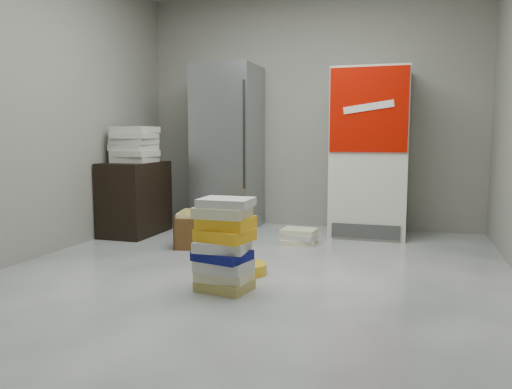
{
  "coord_description": "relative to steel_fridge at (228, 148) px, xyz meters",
  "views": [
    {
      "loc": [
        1.18,
        -3.43,
        1.08
      ],
      "look_at": [
        -0.11,
        0.7,
        0.58
      ],
      "focal_mm": 35.0,
      "sensor_mm": 36.0,
      "label": 1
    }
  ],
  "objects": [
    {
      "name": "wood_shelf",
      "position": [
        -0.83,
        -0.73,
        -0.55
      ],
      "size": [
        0.5,
        0.8,
        0.8
      ],
      "primitive_type": "cube",
      "color": "black",
      "rests_on": "ground"
    },
    {
      "name": "phonebook_stack_main",
      "position": [
        0.85,
        -2.36,
        -0.62
      ],
      "size": [
        0.43,
        0.37,
        0.66
      ],
      "rotation": [
        0.0,
        0.0,
        -0.13
      ],
      "color": "tan",
      "rests_on": "ground"
    },
    {
      "name": "supply_box_stack",
      "position": [
        -0.82,
        -0.73,
        0.04
      ],
      "size": [
        0.45,
        0.44,
        0.39
      ],
      "color": "silver",
      "rests_on": "wood_shelf"
    },
    {
      "name": "bucket_lid",
      "position": [
        0.87,
        -1.9,
        -0.91
      ],
      "size": [
        0.41,
        0.41,
        0.08
      ],
      "primitive_type": "cylinder",
      "rotation": [
        0.0,
        0.0,
        0.37
      ],
      "color": "gold",
      "rests_on": "ground"
    },
    {
      "name": "steel_fridge",
      "position": [
        0.0,
        0.0,
        0.0
      ],
      "size": [
        0.7,
        0.72,
        1.9
      ],
      "color": "#94969B",
      "rests_on": "ground"
    },
    {
      "name": "ground",
      "position": [
        0.9,
        -2.13,
        -0.95
      ],
      "size": [
        5.0,
        5.0,
        0.0
      ],
      "primitive_type": "plane",
      "color": "silver",
      "rests_on": "ground"
    },
    {
      "name": "coke_cooler",
      "position": [
        1.65,
        -0.01,
        -0.05
      ],
      "size": [
        0.8,
        0.73,
        1.8
      ],
      "color": "silver",
      "rests_on": "ground"
    },
    {
      "name": "phonebook_stack_side",
      "position": [
        1.02,
        -0.69,
        -0.87
      ],
      "size": [
        0.37,
        0.3,
        0.15
      ],
      "rotation": [
        0.0,
        0.0,
        0.02
      ],
      "color": "beige",
      "rests_on": "ground"
    },
    {
      "name": "cardboard_box",
      "position": [
        0.11,
        -1.09,
        -0.81
      ],
      "size": [
        0.51,
        0.51,
        0.35
      ],
      "rotation": [
        0.0,
        0.0,
        0.2
      ],
      "color": "yellow",
      "rests_on": "ground"
    },
    {
      "name": "room_shell",
      "position": [
        0.9,
        -2.13,
        0.85
      ],
      "size": [
        4.04,
        5.04,
        2.82
      ],
      "color": "gray",
      "rests_on": "ground"
    }
  ]
}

